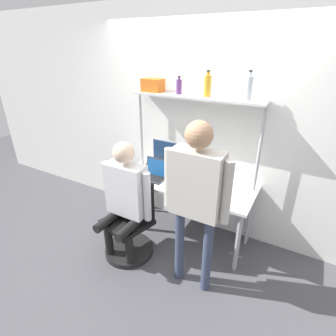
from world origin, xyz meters
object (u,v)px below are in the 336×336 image
office_chair (131,231)px  bottle_clear (249,88)px  person_seated (125,193)px  storage_box (153,85)px  person_standing (196,189)px  monitor (173,155)px  cell_phone (170,183)px  laptop (155,172)px  bottle_purple (179,86)px  bottle_amber (208,86)px

office_chair → bottle_clear: bearing=39.2°
person_seated → storage_box: 1.30m
office_chair → person_standing: 1.15m
monitor → cell_phone: monitor is taller
office_chair → storage_box: bearing=100.9°
person_seated → person_standing: 0.87m
monitor → laptop: monitor is taller
bottle_purple → office_chair: bearing=-104.1°
person_seated → storage_box: bearing=99.6°
cell_phone → office_chair: size_ratio=0.17×
person_seated → bottle_amber: (0.54, 0.82, 1.03)m
cell_phone → office_chair: bearing=-118.8°
person_seated → storage_box: (-0.14, 0.82, 0.99)m
bottle_purple → storage_box: size_ratio=0.82×
person_seated → bottle_amber: size_ratio=5.12×
person_seated → laptop: bearing=86.8°
monitor → bottle_clear: size_ratio=2.07×
storage_box → laptop: bearing=-57.7°
person_standing → bottle_clear: bearing=80.6°
office_chair → storage_box: storage_box is taller
cell_phone → storage_box: storage_box is taller
monitor → laptop: size_ratio=2.01×
cell_phone → storage_box: bearing=141.9°
person_seated → bottle_amber: 1.42m
storage_box → person_standing: bearing=-41.7°
monitor → office_chair: 1.04m
office_chair → bottle_amber: bottle_amber is taller
office_chair → bottle_amber: (0.53, 0.78, 1.56)m
bottle_clear → bottle_purple: size_ratio=1.45×
office_chair → laptop: bearing=87.8°
monitor → cell_phone: 0.39m
person_standing → bottle_purple: bottle_purple is taller
office_chair → bottle_purple: bearing=75.9°
laptop → office_chair: size_ratio=0.32×
monitor → bottle_amber: bottle_amber is taller
cell_phone → bottle_clear: 1.32m
bottle_clear → storage_box: bearing=180.0°
monitor → office_chair: bearing=-100.3°
laptop → person_standing: size_ratio=0.17×
office_chair → person_standing: bearing=-5.5°
monitor → bottle_purple: 0.83m
bottle_clear → bottle_amber: 0.42m
monitor → person_seated: 0.83m
cell_phone → bottle_purple: size_ratio=0.77×
office_chair → bottle_clear: (0.95, 0.78, 1.57)m
bottle_clear → cell_phone: bearing=-155.7°
cell_phone → person_seated: size_ratio=0.11×
cell_phone → office_chair: 0.72m
storage_box → bottle_amber: bearing=-0.0°
person_seated → monitor: bearing=79.5°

